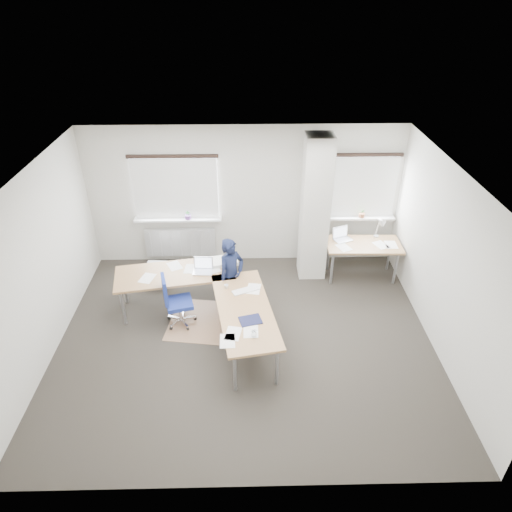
{
  "coord_description": "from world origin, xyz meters",
  "views": [
    {
      "loc": [
        0.05,
        -5.59,
        5.07
      ],
      "look_at": [
        0.19,
        0.9,
        1.04
      ],
      "focal_mm": 32.0,
      "sensor_mm": 36.0,
      "label": 1
    }
  ],
  "objects_px": {
    "person": "(232,276)",
    "desk_side": "(363,245)",
    "desk_main": "(210,290)",
    "task_chair": "(178,311)"
  },
  "relations": [
    {
      "from": "desk_main",
      "to": "desk_side",
      "type": "distance_m",
      "value": 3.13
    },
    {
      "from": "desk_side",
      "to": "desk_main",
      "type": "bearing_deg",
      "value": -152.22
    },
    {
      "from": "desk_main",
      "to": "task_chair",
      "type": "relative_size",
      "value": 2.93
    },
    {
      "from": "desk_main",
      "to": "task_chair",
      "type": "height_order",
      "value": "desk_main"
    },
    {
      "from": "desk_main",
      "to": "desk_side",
      "type": "relative_size",
      "value": 1.99
    },
    {
      "from": "person",
      "to": "desk_side",
      "type": "bearing_deg",
      "value": -19.54
    },
    {
      "from": "desk_main",
      "to": "task_chair",
      "type": "distance_m",
      "value": 0.71
    },
    {
      "from": "desk_main",
      "to": "desk_side",
      "type": "bearing_deg",
      "value": 16.36
    },
    {
      "from": "person",
      "to": "task_chair",
      "type": "bearing_deg",
      "value": 160.9
    },
    {
      "from": "desk_side",
      "to": "person",
      "type": "xyz_separation_m",
      "value": [
        -2.47,
        -1.0,
        0.01
      ]
    }
  ]
}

